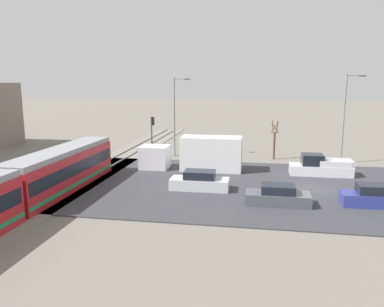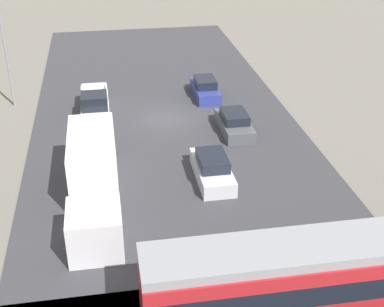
{
  "view_description": "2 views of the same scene",
  "coord_description": "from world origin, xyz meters",
  "px_view_note": "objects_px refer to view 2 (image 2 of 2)",
  "views": [
    {
      "loc": [
        -30.43,
        4.57,
        8.51
      ],
      "look_at": [
        -2.53,
        9.38,
        3.13
      ],
      "focal_mm": 35.0,
      "sensor_mm": 36.0,
      "label": 1
    },
    {
      "loc": [
        3.99,
        35.15,
        16.11
      ],
      "look_at": [
        -0.29,
        10.25,
        2.57
      ],
      "focal_mm": 50.0,
      "sensor_mm": 36.0,
      "label": 2
    }
  ],
  "objects_px": {
    "sedan_car_1": "(212,169)",
    "sedan_car_2": "(234,123)",
    "sedan_car_0": "(205,89)",
    "street_lamp_mid_block": "(4,37)",
    "box_truck": "(93,177)",
    "pickup_truck": "(95,106)"
  },
  "relations": [
    {
      "from": "sedan_car_2",
      "to": "street_lamp_mid_block",
      "type": "bearing_deg",
      "value": -26.06
    },
    {
      "from": "sedan_car_0",
      "to": "sedan_car_2",
      "type": "xyz_separation_m",
      "value": [
        -0.76,
        6.55,
        -0.04
      ]
    },
    {
      "from": "sedan_car_1",
      "to": "street_lamp_mid_block",
      "type": "xyz_separation_m",
      "value": [
        12.69,
        -13.55,
        4.62
      ]
    },
    {
      "from": "sedan_car_1",
      "to": "street_lamp_mid_block",
      "type": "relative_size",
      "value": 0.5
    },
    {
      "from": "sedan_car_1",
      "to": "sedan_car_2",
      "type": "distance_m",
      "value": 6.59
    },
    {
      "from": "sedan_car_1",
      "to": "sedan_car_2",
      "type": "height_order",
      "value": "sedan_car_1"
    },
    {
      "from": "box_truck",
      "to": "pickup_truck",
      "type": "xyz_separation_m",
      "value": [
        -0.14,
        -11.46,
        -0.8
      ]
    },
    {
      "from": "sedan_car_0",
      "to": "sedan_car_1",
      "type": "distance_m",
      "value": 12.69
    },
    {
      "from": "sedan_car_1",
      "to": "sedan_car_2",
      "type": "relative_size",
      "value": 1.05
    },
    {
      "from": "street_lamp_mid_block",
      "to": "sedan_car_0",
      "type": "bearing_deg",
      "value": 176.04
    },
    {
      "from": "sedan_car_1",
      "to": "sedan_car_2",
      "type": "bearing_deg",
      "value": -114.91
    },
    {
      "from": "pickup_truck",
      "to": "street_lamp_mid_block",
      "type": "bearing_deg",
      "value": -28.66
    },
    {
      "from": "box_truck",
      "to": "street_lamp_mid_block",
      "type": "height_order",
      "value": "street_lamp_mid_block"
    },
    {
      "from": "sedan_car_0",
      "to": "sedan_car_2",
      "type": "bearing_deg",
      "value": 96.62
    },
    {
      "from": "pickup_truck",
      "to": "sedan_car_2",
      "type": "xyz_separation_m",
      "value": [
        -9.37,
        4.23,
        -0.15
      ]
    },
    {
      "from": "pickup_truck",
      "to": "sedan_car_0",
      "type": "bearing_deg",
      "value": -164.93
    },
    {
      "from": "sedan_car_2",
      "to": "box_truck",
      "type": "bearing_deg",
      "value": 37.25
    },
    {
      "from": "sedan_car_1",
      "to": "sedan_car_2",
      "type": "xyz_separation_m",
      "value": [
        -2.78,
        -5.98,
        -0.04
      ]
    },
    {
      "from": "pickup_truck",
      "to": "box_truck",
      "type": "bearing_deg",
      "value": 89.28
    },
    {
      "from": "sedan_car_2",
      "to": "sedan_car_1",
      "type": "bearing_deg",
      "value": 65.09
    },
    {
      "from": "sedan_car_1",
      "to": "box_truck",
      "type": "bearing_deg",
      "value": 10.54
    },
    {
      "from": "box_truck",
      "to": "street_lamp_mid_block",
      "type": "bearing_deg",
      "value": -68.07
    }
  ]
}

